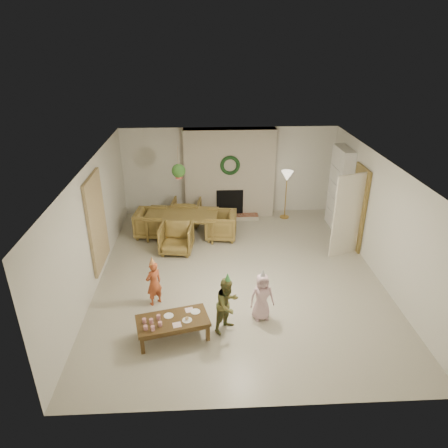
{
  "coord_description": "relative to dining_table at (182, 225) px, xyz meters",
  "views": [
    {
      "loc": [
        -0.7,
        -7.58,
        4.81
      ],
      "look_at": [
        -0.3,
        0.4,
        1.05
      ],
      "focal_mm": 32.6,
      "sensor_mm": 36.0,
      "label": 1
    }
  ],
  "objects": [
    {
      "name": "hanging_plant_pot",
      "position": [
        0.01,
        -0.42,
        1.48
      ],
      "size": [
        0.16,
        0.16,
        0.12
      ],
      "primitive_type": "cylinder",
      "color": "#AB4537",
      "rests_on": "hanging_plant_cord"
    },
    {
      "name": "door_frame",
      "position": [
        4.27,
        -0.72,
        0.7
      ],
      "size": [
        0.05,
        0.86,
        2.04
      ],
      "primitive_type": "cube",
      "color": "olive",
      "rests_on": "floor"
    },
    {
      "name": "bookshelf_shelf_b",
      "position": [
        4.13,
        0.38,
        0.53
      ],
      "size": [
        0.3,
        0.92,
        0.03
      ],
      "primitive_type": "cube",
      "color": "white",
      "rests_on": "bookshelf_carcass"
    },
    {
      "name": "cup_d",
      "position": [
        -0.34,
        -3.96,
        0.1
      ],
      "size": [
        0.08,
        0.08,
        0.08
      ],
      "primitive_type": "cylinder",
      "rotation": [
        0.0,
        0.0,
        0.24
      ],
      "color": "silver",
      "rests_on": "coffee_table_top"
    },
    {
      "name": "child_plaid",
      "position": [
        0.96,
        -3.71,
        0.2
      ],
      "size": [
        0.64,
        0.64,
        1.05
      ],
      "primitive_type": "imported",
      "rotation": [
        0.0,
        0.0,
        0.78
      ],
      "color": "brown",
      "rests_on": "floor"
    },
    {
      "name": "fireplace_firebox",
      "position": [
        1.31,
        1.2,
        0.13
      ],
      "size": [
        0.75,
        0.12,
        0.75
      ],
      "primitive_type": "cube",
      "color": "black",
      "rests_on": "floor"
    },
    {
      "name": "party_hat_plaid",
      "position": [
        0.96,
        -3.71,
        0.76
      ],
      "size": [
        0.16,
        0.16,
        0.17
      ],
      "primitive_type": "cone",
      "rotation": [
        0.0,
        0.0,
        0.43
      ],
      "color": "#4BAF54",
      "rests_on": "child_plaid"
    },
    {
      "name": "floor",
      "position": [
        1.31,
        -1.92,
        -0.32
      ],
      "size": [
        7.0,
        7.0,
        0.0
      ],
      "primitive_type": "plane",
      "color": "#B7B29E",
      "rests_on": "ground"
    },
    {
      "name": "dining_table",
      "position": [
        0.0,
        0.0,
        0.0
      ],
      "size": [
        1.93,
        1.22,
        0.64
      ],
      "primitive_type": "imported",
      "rotation": [
        0.0,
        0.0,
        -0.12
      ],
      "color": "olive",
      "rests_on": "floor"
    },
    {
      "name": "wall_front",
      "position": [
        1.31,
        -5.42,
        0.93
      ],
      "size": [
        7.0,
        0.0,
        7.0
      ],
      "primitive_type": "plane",
      "rotation": [
        -1.57,
        0.0,
        0.0
      ],
      "color": "silver",
      "rests_on": "floor"
    },
    {
      "name": "fireplace_mass",
      "position": [
        1.31,
        1.38,
        0.93
      ],
      "size": [
        2.5,
        0.4,
        2.5
      ],
      "primitive_type": "cube",
      "color": "#5D2718",
      "rests_on": "floor"
    },
    {
      "name": "books_row_upper",
      "position": [
        4.11,
        0.28,
        1.06
      ],
      "size": [
        0.2,
        0.36,
        0.22
      ],
      "primitive_type": "cube",
      "color": "#A16B22",
      "rests_on": "bookshelf_shelf_c"
    },
    {
      "name": "plate_a",
      "position": [
        -0.06,
        -3.78,
        0.06
      ],
      "size": [
        0.2,
        0.2,
        0.01
      ],
      "primitive_type": "cylinder",
      "rotation": [
        0.0,
        0.0,
        0.24
      ],
      "color": "white",
      "rests_on": "coffee_table_top"
    },
    {
      "name": "wall_left",
      "position": [
        -1.69,
        -1.92,
        0.93
      ],
      "size": [
        0.0,
        7.0,
        7.0
      ],
      "primitive_type": "plane",
      "rotation": [
        1.57,
        0.0,
        1.57
      ],
      "color": "silver",
      "rests_on": "floor"
    },
    {
      "name": "bookshelf_shelf_a",
      "position": [
        4.13,
        0.38,
        0.13
      ],
      "size": [
        0.3,
        0.92,
        0.03
      ],
      "primitive_type": "cube",
      "color": "white",
      "rests_on": "bookshelf_carcass"
    },
    {
      "name": "plate_b",
      "position": [
        0.26,
        -3.91,
        0.06
      ],
      "size": [
        0.2,
        0.2,
        0.01
      ],
      "primitive_type": "cylinder",
      "rotation": [
        0.0,
        0.0,
        0.24
      ],
      "color": "white",
      "rests_on": "coffee_table_top"
    },
    {
      "name": "dining_chair_left",
      "position": [
        -0.8,
        0.09,
        0.03
      ],
      "size": [
        0.86,
        0.84,
        0.71
      ],
      "primitive_type": "imported",
      "rotation": [
        0.0,
        0.0,
        1.45
      ],
      "color": "olive",
      "rests_on": "floor"
    },
    {
      "name": "wall_back",
      "position": [
        1.31,
        1.58,
        0.93
      ],
      "size": [
        7.0,
        0.0,
        7.0
      ],
      "primitive_type": "plane",
      "rotation": [
        1.57,
        0.0,
        0.0
      ],
      "color": "silver",
      "rests_on": "floor"
    },
    {
      "name": "bookshelf_shelf_c",
      "position": [
        4.13,
        0.38,
        0.93
      ],
      "size": [
        0.3,
        0.92,
        0.03
      ],
      "primitive_type": "cube",
      "color": "white",
      "rests_on": "bookshelf_carcass"
    },
    {
      "name": "hanging_plant_foliage",
      "position": [
        0.01,
        -0.42,
        1.6
      ],
      "size": [
        0.32,
        0.32,
        0.32
      ],
      "primitive_type": "sphere",
      "color": "#214918",
      "rests_on": "hanging_plant_pot"
    },
    {
      "name": "bookshelf_shelf_d",
      "position": [
        4.13,
        0.38,
        1.33
      ],
      "size": [
        0.3,
        0.92,
        0.03
      ],
      "primitive_type": "cube",
      "color": "white",
      "rests_on": "bookshelf_carcass"
    },
    {
      "name": "fireplace_hearth",
      "position": [
        1.31,
        1.03,
        -0.26
      ],
      "size": [
        1.6,
        0.3,
        0.12
      ],
      "primitive_type": "cube",
      "color": "brown",
      "rests_on": "floor"
    },
    {
      "name": "child_pink",
      "position": [
        1.6,
        -3.42,
        0.14
      ],
      "size": [
        0.49,
        0.36,
        0.93
      ],
      "primitive_type": "imported",
      "rotation": [
        0.0,
        0.0,
        0.16
      ],
      "color": "beige",
      "rests_on": "floor"
    },
    {
      "name": "napkin_left",
      "position": [
        0.09,
        -4.03,
        0.06
      ],
      "size": [
        0.17,
        0.17,
        0.01
      ],
      "primitive_type": "cube",
      "rotation": [
        0.0,
        0.0,
        0.24
      ],
      "color": "#F1B2BB",
      "rests_on": "coffee_table_top"
    },
    {
      "name": "bookshelf_carcass",
      "position": [
        4.15,
        0.38,
        0.78
      ],
      "size": [
        0.3,
        1.0,
        2.2
      ],
      "primitive_type": "cube",
      "color": "white",
      "rests_on": "floor"
    },
    {
      "name": "coffee_leg_fl",
      "position": [
        -0.47,
        -4.25,
        -0.16
      ],
      "size": [
        0.08,
        0.08,
        0.32
      ],
      "primitive_type": "cube",
      "rotation": [
        0.0,
        0.0,
        0.24
      ],
      "color": "#4F371A",
      "rests_on": "floor"
    },
    {
      "name": "floor_lamp_post",
      "position": [
        2.88,
        1.08,
        0.33
      ],
      "size": [
        0.03,
        0.03,
        1.25
      ],
      "primitive_type": "cylinder",
      "color": "gold",
      "rests_on": "floor"
    },
    {
      "name": "ceiling",
      "position": [
        1.31,
        -1.92,
        2.18
      ],
      "size": [
        7.0,
        7.0,
        0.0
      ],
      "primitive_type": "plane",
      "rotation": [
        3.14,
        0.0,
        0.0
      ],
      "color": "white",
      "rests_on": "wall_back"
    },
    {
      "name": "coffee_table_apron",
      "position": [
        0.01,
        -3.88,
        -0.04
      ],
      "size": [
        1.22,
        0.77,
        0.08
      ],
      "primitive_type": "cube",
      "rotation": [
        0.0,
        0.0,
        0.24
      ],
      "color": "#4F371A",
      "rests_on": "floor"
    },
    {
      "name": "cup_b",
      "position": [
        -0.46,
        -3.94,
        0.1
      ],
      "size": [
        0.08,
        0.08,
        0.08
      ],
      "primitive_type": "cylinder",
      "rotation": [
        0.0,
        0.0,
        0.24
      ],
      "color": "silver",
      "rests_on": "coffee_table_top"
    },
    {
      "name": "door_leaf",
      "position": [
        3.89,
        -1.1,
        0.68
      ],
      "size": [
        0.77,
        0.32,
        2.0
      ],
      "primitive_type": "cube",
      "rotation": [
        0.0,
        0.0,
        -1.22
      ],
      "color": "beige",
      "rests_on": "floor"
    },
    {
      "name": "wall_right",
      "position": [
        4.31,
        -1.92,
        0.93
      ],
      "size": [
        0.0,
        7.0,
        7.0
      ],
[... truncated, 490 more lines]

